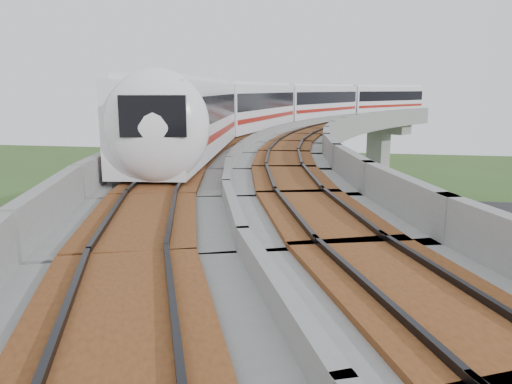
# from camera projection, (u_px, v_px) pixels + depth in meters

# --- Properties ---
(ground) EXTENTS (160.00, 160.00, 0.00)m
(ground) POSITION_uv_depth(u_px,v_px,m) (256.00, 302.00, 32.34)
(ground) COLOR #374F1F
(ground) RESTS_ON ground
(dirt_lot) EXTENTS (18.00, 26.00, 0.04)m
(dirt_lot) POSITION_uv_depth(u_px,v_px,m) (495.00, 335.00, 27.91)
(dirt_lot) COLOR gray
(dirt_lot) RESTS_ON ground
(asphalt_road) EXTENTS (60.00, 8.00, 0.03)m
(asphalt_road) POSITION_uv_depth(u_px,v_px,m) (300.00, 201.00, 61.23)
(asphalt_road) COLOR #232326
(asphalt_road) RESTS_ON ground
(viaduct) EXTENTS (19.58, 73.98, 11.40)m
(viaduct) POSITION_uv_depth(u_px,v_px,m) (319.00, 166.00, 29.83)
(viaduct) COLOR #99968E
(viaduct) RESTS_ON ground
(metro_train) EXTENTS (19.24, 59.51, 3.64)m
(metro_train) POSITION_uv_depth(u_px,v_px,m) (309.00, 104.00, 43.18)
(metro_train) COLOR white
(metro_train) RESTS_ON ground
(fence) EXTENTS (3.87, 38.73, 1.50)m
(fence) POSITION_uv_depth(u_px,v_px,m) (412.00, 303.00, 30.45)
(fence) COLOR #2D382D
(fence) RESTS_ON ground
(tree_0) EXTENTS (2.74, 2.74, 3.20)m
(tree_0) POSITION_uv_depth(u_px,v_px,m) (410.00, 201.00, 52.09)
(tree_0) COLOR #382314
(tree_0) RESTS_ON ground
(tree_1) EXTENTS (2.57, 2.57, 3.38)m
(tree_1) POSITION_uv_depth(u_px,v_px,m) (393.00, 213.00, 46.27)
(tree_1) COLOR #382314
(tree_1) RESTS_ON ground
(tree_2) EXTENTS (2.96, 2.96, 3.49)m
(tree_2) POSITION_uv_depth(u_px,v_px,m) (375.00, 221.00, 43.47)
(tree_2) COLOR #382314
(tree_2) RESTS_ON ground
(tree_3) EXTENTS (1.88, 1.88, 3.02)m
(tree_3) POSITION_uv_depth(u_px,v_px,m) (367.00, 237.00, 38.97)
(tree_3) COLOR #382314
(tree_3) RESTS_ON ground
(tree_4) EXTENTS (2.04, 2.04, 3.00)m
(tree_4) POSITION_uv_depth(u_px,v_px,m) (348.00, 264.00, 33.08)
(tree_4) COLOR #382314
(tree_4) RESTS_ON ground
(tree_5) EXTENTS (2.29, 2.29, 2.77)m
(tree_5) POSITION_uv_depth(u_px,v_px,m) (375.00, 304.00, 27.78)
(tree_5) COLOR #382314
(tree_5) RESTS_ON ground
(tree_6) EXTENTS (2.30, 2.30, 2.67)m
(tree_6) POSITION_uv_depth(u_px,v_px,m) (365.00, 358.00, 22.38)
(tree_6) COLOR #382314
(tree_6) RESTS_ON ground
(car_red) EXTENTS (3.52, 3.34, 1.19)m
(car_red) POSITION_uv_depth(u_px,v_px,m) (499.00, 341.00, 26.00)
(car_red) COLOR maroon
(car_red) RESTS_ON dirt_lot
(car_dark) EXTENTS (3.78, 2.29, 1.02)m
(car_dark) POSITION_uv_depth(u_px,v_px,m) (489.00, 319.00, 28.71)
(car_dark) COLOR black
(car_dark) RESTS_ON dirt_lot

